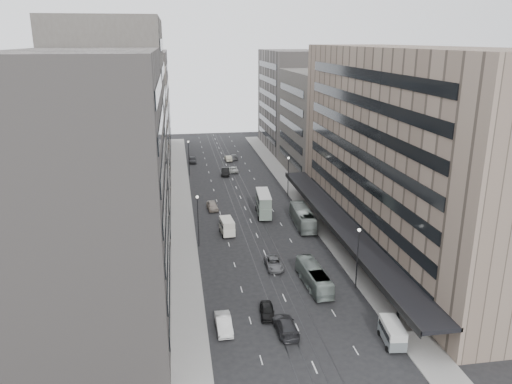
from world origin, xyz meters
TOP-DOWN VIEW (x-y plane):
  - ground at (0.00, 0.00)m, footprint 220.00×220.00m
  - sidewalk_right at (12.00, 37.50)m, footprint 4.00×125.00m
  - sidewalk_left at (-12.00, 37.50)m, footprint 4.00×125.00m
  - department_store at (21.45, 8.00)m, footprint 19.20×60.00m
  - building_right_mid at (21.50, 52.00)m, footprint 15.00×28.00m
  - building_right_far at (21.50, 82.00)m, footprint 15.00×32.00m
  - building_left_a at (-21.50, -8.00)m, footprint 15.00×28.00m
  - building_left_b at (-21.50, 19.00)m, footprint 15.00×26.00m
  - building_left_c at (-21.50, 46.00)m, footprint 15.00×28.00m
  - building_left_d at (-21.50, 79.00)m, footprint 15.00×38.00m
  - lamp_right_near at (9.70, -5.00)m, footprint 0.44×0.44m
  - lamp_right_far at (9.70, 35.00)m, footprint 0.44×0.44m
  - lamp_left_near at (-9.70, 12.00)m, footprint 0.44×0.44m
  - lamp_left_far at (-9.70, 55.00)m, footprint 0.44×0.44m
  - bus_near at (4.47, -3.60)m, footprint 2.66×9.82m
  - bus_far at (8.50, 18.20)m, footprint 3.17×11.35m
  - double_decker at (2.74, 24.39)m, footprint 2.97×8.09m
  - vw_microbus at (9.20, -17.37)m, footprint 2.42×4.58m
  - panel_van at (-4.83, 16.14)m, footprint 2.40×4.45m
  - sedan_0 at (-2.89, -9.88)m, footprint 1.98×4.16m
  - sedan_1 at (-8.18, -11.96)m, footprint 1.74×4.78m
  - sedan_2 at (0.41, 2.66)m, footprint 2.38×4.97m
  - sedan_3 at (-1.47, -13.46)m, footprint 2.36×5.47m
  - sedan_4 at (-6.26, 29.18)m, footprint 2.20×4.81m
  - sedan_5 at (-1.25, 53.91)m, footprint 2.37×5.37m
  - sedan_6 at (0.91, 56.56)m, footprint 2.33×4.81m
  - sedan_7 at (2.65, 69.79)m, footprint 2.05×4.86m
  - sedan_8 at (-8.50, 67.58)m, footprint 1.93×4.74m
  - sedan_9 at (0.96, 68.05)m, footprint 1.75×4.54m
  - pedestrian at (11.55, -13.62)m, footprint 0.77×0.67m

SIDE VIEW (x-z plane):
  - ground at x=0.00m, z-range 0.00..0.00m
  - sidewalk_right at x=12.00m, z-range 0.00..0.15m
  - sidewalk_left at x=-12.00m, z-range 0.00..0.15m
  - sedan_6 at x=0.91m, z-range 0.00..1.32m
  - sedan_2 at x=0.41m, z-range 0.00..1.37m
  - sedan_0 at x=-2.89m, z-range 0.00..1.37m
  - sedan_7 at x=2.65m, z-range 0.00..1.40m
  - sedan_9 at x=0.96m, z-range 0.00..1.48m
  - sedan_1 at x=-8.18m, z-range 0.00..1.57m
  - sedan_3 at x=-1.47m, z-range 0.00..1.57m
  - sedan_4 at x=-6.26m, z-range 0.00..1.60m
  - sedan_8 at x=-8.50m, z-range 0.00..1.61m
  - sedan_5 at x=-1.25m, z-range 0.00..1.72m
  - pedestrian at x=11.55m, z-range 0.15..1.93m
  - vw_microbus at x=9.20m, z-range 0.13..2.51m
  - bus_near at x=4.47m, z-range 0.00..2.71m
  - panel_van at x=-4.83m, z-range 0.14..2.86m
  - bus_far at x=8.50m, z-range 0.00..3.13m
  - double_decker at x=2.74m, z-range 0.17..4.51m
  - lamp_right_near at x=9.70m, z-range 1.04..9.36m
  - lamp_right_far at x=9.70m, z-range 1.04..9.36m
  - lamp_left_near at x=-9.70m, z-range 1.04..9.36m
  - lamp_left_far at x=-9.70m, z-range 1.04..9.36m
  - building_right_mid at x=21.50m, z-range 0.00..24.00m
  - building_left_c at x=-21.50m, z-range 0.00..25.00m
  - building_right_far at x=21.50m, z-range 0.00..28.00m
  - building_left_d at x=-21.50m, z-range 0.00..28.00m
  - department_store at x=21.45m, z-range -0.05..29.95m
  - building_left_a at x=-21.50m, z-range 0.00..30.00m
  - building_left_b at x=-21.50m, z-range 0.00..34.00m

